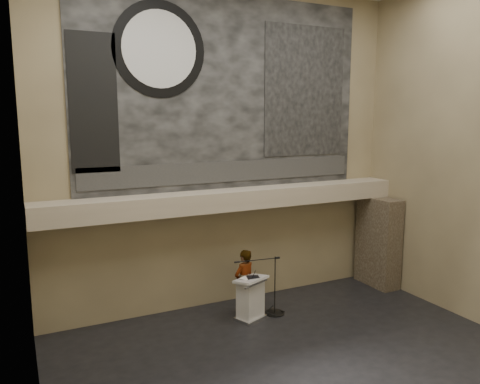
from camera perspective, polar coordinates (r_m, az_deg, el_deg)
floor at (r=10.35m, az=8.32°, el=-20.46°), size 10.00×10.00×0.00m
wall_back at (r=12.52m, az=-1.61°, el=5.28°), size 10.00×0.02×8.50m
wall_left at (r=7.43m, az=-24.60°, el=1.73°), size 0.02×8.00×8.50m
soffit at (r=12.32m, az=-0.82°, el=-0.88°), size 10.00×0.80×0.50m
sprinkler_left at (r=11.75m, az=-7.79°, el=-2.85°), size 0.04×0.04×0.06m
sprinkler_right at (r=13.24m, az=6.75°, el=-1.47°), size 0.04×0.04×0.06m
banner at (r=12.48m, az=-1.58°, el=11.92°), size 8.00×0.05×5.00m
banner_text_strip at (r=12.52m, az=-1.47°, el=2.52°), size 7.76×0.02×0.55m
banner_clock_rim at (r=11.90m, az=-9.79°, el=16.76°), size 2.30×0.02×2.30m
banner_clock_face at (r=11.88m, az=-9.76°, el=16.78°), size 1.84×0.02×1.84m
banner_building_print at (r=13.62m, az=7.93°, el=12.04°), size 2.60×0.02×3.60m
banner_brick_print at (r=11.45m, az=-17.44°, el=10.25°), size 1.10×0.02×3.20m
stone_pier at (r=14.87m, az=16.49°, el=-5.81°), size 0.60×1.40×2.70m
lectern at (r=12.13m, az=1.28°, el=-12.86°), size 0.95×0.82×1.14m
binder at (r=11.92m, az=1.60°, el=-10.36°), size 0.36×0.32×0.04m
papers at (r=11.87m, az=0.83°, el=-10.51°), size 0.33×0.37×0.00m
speaker_person at (r=12.28m, az=0.53°, el=-10.97°), size 0.73×0.59×1.74m
mic_stand at (r=12.60m, az=4.09°, el=-13.62°), size 1.35×0.52×1.54m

